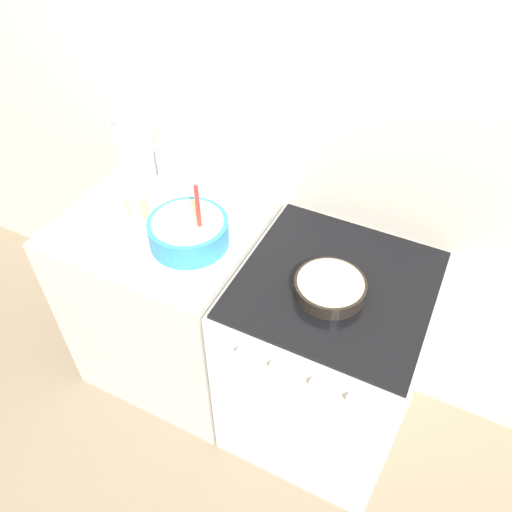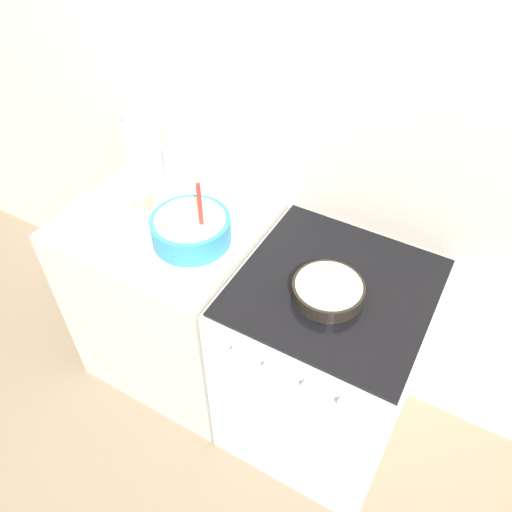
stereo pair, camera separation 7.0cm
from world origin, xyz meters
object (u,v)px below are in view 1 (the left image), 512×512
Objects in this scene: baking_pan at (330,287)px; storage_jar_left at (135,150)px; stove at (324,359)px; mixing_bowl at (189,230)px; tin_can at (137,207)px; storage_jar_middle at (175,167)px.

storage_jar_left reaches higher than baking_pan.
stove is 3.39× the size of storage_jar_left.
tin_can is (-0.25, 0.03, -0.00)m from mixing_bowl.
tin_can is (-0.01, -0.26, -0.03)m from storage_jar_middle.
baking_pan is 0.85m from storage_jar_middle.
stove is at bearing 1.50° from tin_can.
storage_jar_left is at bearing 146.74° from mixing_bowl.
storage_jar_left is at bearing 163.56° from baking_pan.
baking_pan is at bearing -16.44° from storage_jar_left.
baking_pan is 0.89× the size of storage_jar_left.
storage_jar_middle is (-0.79, 0.29, 0.06)m from baking_pan.
storage_jar_left is at bearing 166.64° from stove.
stove is 1.00m from storage_jar_middle.
stove is at bearing -16.48° from storage_jar_middle.
mixing_bowl reaches higher than stove.
storage_jar_middle is 0.26m from tin_can.
storage_jar_middle reaches higher than stove.
baking_pan is (-0.01, -0.06, 0.49)m from stove.
baking_pan is 1.17× the size of storage_jar_middle.
tin_can is (0.18, -0.26, -0.06)m from storage_jar_left.
baking_pan is at bearing -96.82° from stove.
tin_can is at bearing -54.30° from storage_jar_left.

